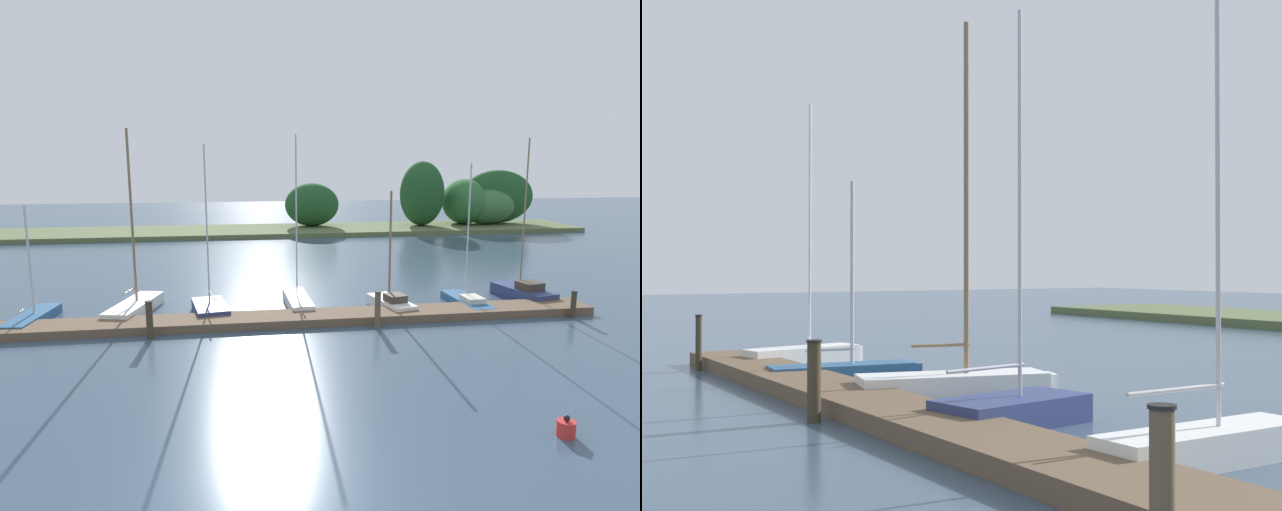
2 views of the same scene
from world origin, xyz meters
TOP-DOWN VIEW (x-y plane):
  - dock_pier at (0.00, 11.94)m, footprint 30.10×1.80m
  - sailboat_0 at (-13.02, 13.88)m, footprint 1.60×3.70m
  - sailboat_1 at (-9.41, 13.62)m, footprint 1.41×3.94m
  - sailboat_2 at (-5.35, 14.53)m, footprint 2.14×4.51m
  - sailboat_3 at (-2.00, 13.72)m, footprint 1.87×3.20m
  - sailboat_4 at (2.03, 14.45)m, footprint 1.15×3.97m
  - mooring_piling_0 at (-13.32, 10.87)m, footprint 0.19×0.19m
  - mooring_piling_1 at (-4.14, 10.67)m, footprint 0.29×0.29m
  - mooring_piling_2 at (4.96, 10.68)m, footprint 0.29×0.29m

SIDE VIEW (x-z plane):
  - dock_pier at x=0.00m, z-range 0.00..0.35m
  - sailboat_1 at x=-9.41m, z-range -2.25..2.77m
  - sailboat_3 at x=-2.00m, z-range -3.45..4.10m
  - sailboat_4 at x=2.03m, z-range -3.67..4.34m
  - sailboat_0 at x=-13.02m, z-range -3.45..4.13m
  - sailboat_2 at x=-5.35m, z-range -3.71..4.51m
  - mooring_piling_1 at x=-4.14m, z-range 0.01..1.52m
  - mooring_piling_0 at x=-13.32m, z-range 0.01..1.54m
  - mooring_piling_2 at x=4.96m, z-range 0.01..1.55m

